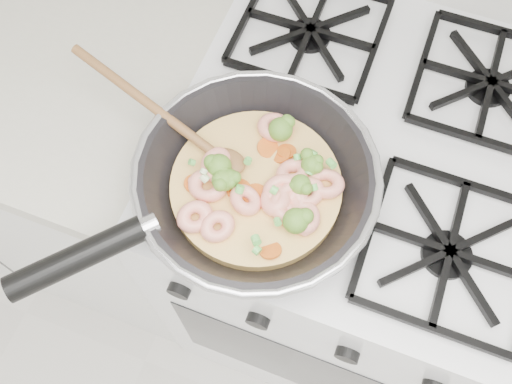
% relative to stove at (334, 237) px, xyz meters
% --- Properties ---
extents(stove, '(0.60, 0.60, 0.92)m').
position_rel_stove_xyz_m(stove, '(0.00, 0.00, 0.00)').
color(stove, white).
rests_on(stove, ground).
extents(counter_left, '(1.00, 0.60, 0.90)m').
position_rel_stove_xyz_m(counter_left, '(-0.80, 0.00, -0.01)').
color(counter_left, white).
rests_on(counter_left, ground).
extents(skillet, '(0.48, 0.43, 0.10)m').
position_rel_stove_xyz_m(skillet, '(-0.13, -0.17, 0.50)').
color(skillet, black).
rests_on(skillet, stove).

